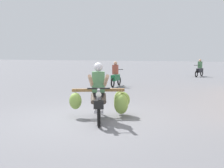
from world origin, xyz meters
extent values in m
plane|color=slate|center=(0.00, 0.00, 0.00)|extent=(120.00, 120.00, 0.00)
torus|color=black|center=(0.63, -0.51, 0.28)|extent=(0.31, 0.54, 0.56)
torus|color=black|center=(0.13, 0.58, 0.28)|extent=(0.31, 0.54, 0.56)
cube|color=silver|center=(0.43, -0.05, 0.32)|extent=(0.45, 0.61, 0.08)
cube|color=silver|center=(0.26, 0.31, 0.50)|extent=(0.52, 0.70, 0.36)
cube|color=black|center=(0.29, 0.24, 0.72)|extent=(0.49, 0.65, 0.10)
cylinder|color=gray|center=(0.61, -0.45, 0.62)|extent=(0.18, 0.29, 0.69)
cylinder|color=black|center=(0.63, -0.49, 0.96)|extent=(0.53, 0.27, 0.04)
sphere|color=silver|center=(0.66, -0.56, 0.82)|extent=(0.14, 0.14, 0.14)
cube|color=black|center=(0.68, -0.60, 0.58)|extent=(0.28, 0.25, 0.20)
cube|color=silver|center=(0.63, -0.51, 0.58)|extent=(0.21, 0.30, 0.04)
cube|color=olive|center=(0.19, 0.45, 0.78)|extent=(1.40, 0.72, 0.08)
cube|color=olive|center=(0.12, 0.61, 0.75)|extent=(1.26, 0.64, 0.06)
ellipsoid|color=#86AA49|center=(0.82, 0.65, 0.38)|extent=(0.55, 0.54, 0.58)
cylinder|color=#998459|center=(0.82, 0.65, 0.72)|extent=(0.02, 0.02, 0.15)
ellipsoid|color=#7DA140|center=(0.79, 0.83, 0.47)|extent=(0.57, 0.55, 0.47)
cylinder|color=#998459|center=(0.79, 0.83, 0.73)|extent=(0.02, 0.02, 0.11)
ellipsoid|color=#85A948|center=(-0.36, 0.10, 0.49)|extent=(0.46, 0.45, 0.47)
cylinder|color=#998459|center=(-0.36, 0.10, 0.74)|extent=(0.02, 0.02, 0.10)
ellipsoid|color=#7FA342|center=(0.65, 0.96, 0.42)|extent=(0.42, 0.40, 0.60)
cylinder|color=#998459|center=(0.65, 0.96, 0.74)|extent=(0.02, 0.02, 0.11)
cube|color=#4C7F51|center=(0.34, 0.13, 1.05)|extent=(0.40, 0.34, 0.56)
sphere|color=silver|center=(0.35, 0.11, 1.46)|extent=(0.24, 0.24, 0.24)
cylinder|color=tan|center=(0.66, -0.10, 1.11)|extent=(0.43, 0.67, 0.39)
cylinder|color=tan|center=(0.31, -0.26, 1.11)|extent=(0.34, 0.70, 0.39)
cylinder|color=#4C4238|center=(0.52, 0.08, 0.62)|extent=(0.30, 0.45, 0.27)
cylinder|color=#4C4238|center=(0.26, -0.04, 0.62)|extent=(0.30, 0.45, 0.27)
torus|color=black|center=(-1.89, 7.95, 0.26)|extent=(0.10, 0.52, 0.52)
torus|color=black|center=(-1.86, 6.85, 0.26)|extent=(0.10, 0.52, 0.52)
cube|color=#196638|center=(-1.87, 7.30, 0.50)|extent=(0.27, 0.91, 0.32)
cylinder|color=black|center=(-1.89, 7.90, 0.92)|extent=(0.50, 0.05, 0.04)
cube|color=#994738|center=(-1.87, 7.28, 0.95)|extent=(0.31, 0.21, 0.52)
sphere|color=tan|center=(-1.87, 7.30, 1.30)|extent=(0.20, 0.20, 0.20)
torus|color=black|center=(1.92, 15.19, 0.26)|extent=(0.24, 0.52, 0.52)
torus|color=black|center=(2.26, 16.23, 0.26)|extent=(0.24, 0.52, 0.52)
cube|color=black|center=(2.12, 15.81, 0.50)|extent=(0.50, 0.93, 0.32)
cylinder|color=black|center=(1.94, 15.24, 0.92)|extent=(0.49, 0.19, 0.04)
cube|color=#4C7F51|center=(2.13, 15.83, 0.95)|extent=(0.35, 0.28, 0.52)
sphere|color=tan|center=(2.12, 15.81, 1.30)|extent=(0.20, 0.20, 0.20)
camera|label=1|loc=(3.29, -6.38, 1.81)|focal=42.38mm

